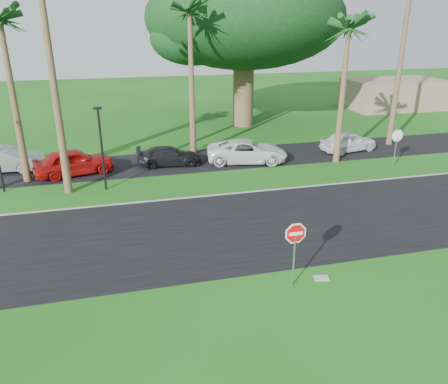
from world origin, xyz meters
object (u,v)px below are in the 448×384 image
stop_sign_far (397,141)px  car_silver (3,160)px  stop_sign_near (295,242)px  car_red (74,162)px  car_minivan (247,152)px  car_dark (169,156)px  car_pickup (348,142)px

stop_sign_far → car_silver: stop_sign_far is taller
stop_sign_far → stop_sign_near: bearing=43.7°
car_red → car_silver: bearing=54.4°
car_silver → car_red: 4.61m
stop_sign_near → car_minivan: 14.64m
car_minivan → car_red: bearing=100.8°
car_silver → car_red: (4.31, -1.63, 0.02)m
stop_sign_near → car_silver: stop_sign_near is taller
stop_sign_far → car_silver: (-24.15, 5.13, -0.99)m
car_silver → car_dark: bearing=-91.1°
stop_sign_far → car_silver: size_ratio=0.55×
car_dark → car_red: bearing=98.0°
car_pickup → stop_sign_near: bearing=135.1°
car_minivan → stop_sign_far: bearing=-99.2°
car_red → car_minivan: (11.00, -0.15, -0.06)m
car_red → car_pickup: car_red is taller
stop_sign_far → car_dark: (-13.95, 3.97, -1.17)m
stop_sign_near → car_pickup: size_ratio=0.63×
car_dark → car_pickup: size_ratio=1.00×
stop_sign_far → car_dark: stop_sign_far is taller
car_silver → car_dark: (10.20, -1.16, -0.18)m
car_minivan → car_silver: bearing=95.0°
car_pickup → car_red: bearing=81.7°
stop_sign_far → car_red: (-19.84, 3.50, -0.97)m
car_red → car_pickup: bearing=-103.1°
stop_sign_near → car_red: stop_sign_near is taller
stop_sign_near → stop_sign_far: 15.91m
car_minivan → car_pickup: (7.84, 0.72, -0.03)m
car_pickup → car_dark: bearing=80.4°
car_red → car_minivan: car_red is taller
stop_sign_near → car_minivan: size_ratio=0.49×
stop_sign_near → car_minivan: (2.66, 14.36, -1.04)m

